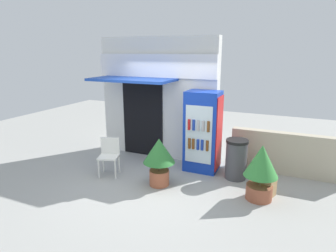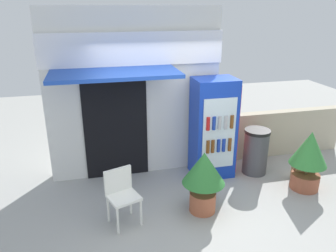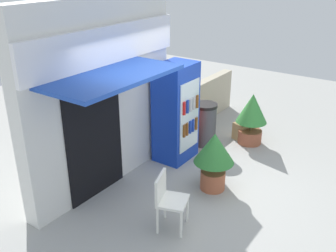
{
  "view_description": "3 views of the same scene",
  "coord_description": "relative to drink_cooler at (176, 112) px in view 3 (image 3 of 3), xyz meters",
  "views": [
    {
      "loc": [
        2.73,
        -5.1,
        2.75
      ],
      "look_at": [
        0.28,
        0.45,
        1.15
      ],
      "focal_mm": 30.68,
      "sensor_mm": 36.0,
      "label": 1
    },
    {
      "loc": [
        -1.25,
        -4.29,
        3.1
      ],
      "look_at": [
        -0.08,
        0.59,
        1.23
      ],
      "focal_mm": 35.1,
      "sensor_mm": 36.0,
      "label": 2
    },
    {
      "loc": [
        -4.66,
        -2.67,
        3.56
      ],
      "look_at": [
        -0.14,
        0.51,
        1.16
      ],
      "focal_mm": 41.16,
      "sensor_mm": 36.0,
      "label": 3
    }
  ],
  "objects": [
    {
      "name": "trash_bin",
      "position": [
        0.83,
        -0.16,
        -0.49
      ],
      "size": [
        0.48,
        0.48,
        0.89
      ],
      "color": "#47474C",
      "rests_on": "ground"
    },
    {
      "name": "potted_plant_curbside",
      "position": [
        1.42,
        -0.91,
        -0.3
      ],
      "size": [
        0.63,
        0.63,
        1.08
      ],
      "color": "#995138",
      "rests_on": "ground"
    },
    {
      "name": "ground",
      "position": [
        -0.9,
        -1.04,
        -0.94
      ],
      "size": [
        16.0,
        16.0,
        0.0
      ],
      "primitive_type": "plane",
      "color": "#A3A39E"
    },
    {
      "name": "drink_cooler",
      "position": [
        0.0,
        0.0,
        0.0
      ],
      "size": [
        0.78,
        0.64,
        1.87
      ],
      "color": "#1438B2",
      "rests_on": "ground"
    },
    {
      "name": "potted_plant_near_shop",
      "position": [
        -0.58,
        -1.13,
        -0.3
      ],
      "size": [
        0.66,
        0.66,
        1.02
      ],
      "color": "#AD5B3D",
      "rests_on": "ground"
    },
    {
      "name": "plastic_chair",
      "position": [
        -1.84,
        -1.1,
        -0.44
      ],
      "size": [
        0.53,
        0.51,
        0.84
      ],
      "color": "white",
      "rests_on": "ground"
    },
    {
      "name": "storefront_building",
      "position": [
        -1.41,
        0.47,
        0.65
      ],
      "size": [
        3.17,
        1.29,
        3.09
      ],
      "color": "silver",
      "rests_on": "ground"
    },
    {
      "name": "cardboard_box",
      "position": [
        1.51,
        -0.7,
        -0.75
      ],
      "size": [
        0.42,
        0.4,
        0.37
      ],
      "primitive_type": "cube",
      "rotation": [
        0.0,
        0.0,
        -0.33
      ],
      "color": "tan",
      "rests_on": "ground"
    },
    {
      "name": "stone_boundary_wall",
      "position": [
        1.87,
        0.52,
        -0.45
      ],
      "size": [
        2.55,
        0.22,
        0.97
      ],
      "primitive_type": "cube",
      "color": "#B7AD93",
      "rests_on": "ground"
    }
  ]
}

